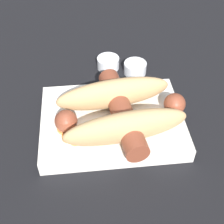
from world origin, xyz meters
TOP-DOWN VIEW (x-y plane):
  - ground_plane at (0.00, 0.00)m, footprint 3.00×3.00m
  - food_tray at (0.00, 0.00)m, footprint 0.23×0.17m
  - bread_roll at (-0.01, 0.01)m, footprint 0.21×0.14m
  - sausage at (-0.01, 0.01)m, footprint 0.21×0.18m
  - pickled_veggies at (0.07, 0.03)m, footprint 0.05×0.06m
  - condiment_cup_near at (-0.06, -0.15)m, footprint 0.05×0.05m
  - condiment_cup_far at (-0.01, -0.17)m, footprint 0.05×0.05m

SIDE VIEW (x-z plane):
  - ground_plane at x=0.00m, z-range 0.00..0.00m
  - condiment_cup_near at x=-0.06m, z-range 0.00..0.02m
  - condiment_cup_far at x=-0.01m, z-range 0.00..0.02m
  - food_tray at x=0.00m, z-range 0.00..0.03m
  - pickled_veggies at x=0.07m, z-range 0.03..0.03m
  - sausage at x=-0.01m, z-range 0.03..0.06m
  - bread_roll at x=-0.01m, z-range 0.03..0.08m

